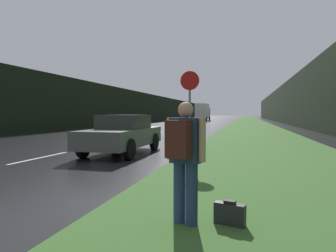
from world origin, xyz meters
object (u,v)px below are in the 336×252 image
suitcase (230,214)px  car_passing_near (123,134)px  hitchhiker_with_backpack (184,155)px  stop_sign (190,108)px  delivery_truck (203,112)px

suitcase → car_passing_near: size_ratio=0.10×
hitchhiker_with_backpack → car_passing_near: bearing=135.5°
stop_sign → car_passing_near: (-2.83, 1.21, -0.96)m
stop_sign → suitcase: stop_sign is taller
hitchhiker_with_backpack → delivery_truck: bearing=113.8°
hitchhiker_with_backpack → suitcase: (0.60, 0.14, -0.80)m
hitchhiker_with_backpack → car_passing_near: (-3.77, 6.72, -0.21)m
stop_sign → hitchhiker_with_backpack: size_ratio=1.72×
car_passing_near → stop_sign: bearing=156.9°
delivery_truck → suitcase: bearing=-81.7°
stop_sign → suitcase: bearing=-74.0°
delivery_truck → car_passing_near: bearing=-85.2°
hitchhiker_with_backpack → car_passing_near: size_ratio=0.37×
hitchhiker_with_backpack → car_passing_near: hitchhiker_with_backpack is taller
delivery_truck → stop_sign: bearing=-82.5°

